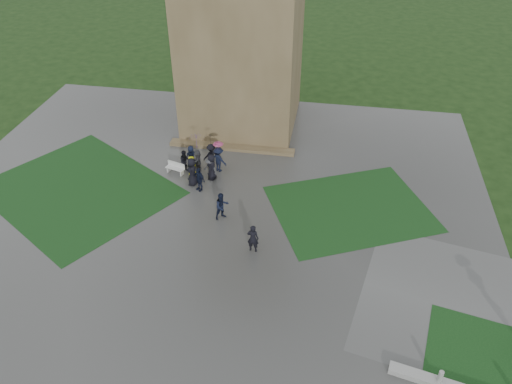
% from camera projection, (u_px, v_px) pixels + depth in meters
% --- Properties ---
extents(ground, '(120.00, 120.00, 0.00)m').
position_uv_depth(ground, '(191.00, 248.00, 27.24)').
color(ground, black).
extents(plaza, '(34.00, 34.00, 0.02)m').
position_uv_depth(plaza, '(201.00, 225.00, 28.83)').
color(plaza, '#383835').
rests_on(plaza, ground).
extents(lawn_inset_left, '(14.10, 13.46, 0.01)m').
position_uv_depth(lawn_inset_left, '(79.00, 190.00, 31.57)').
color(lawn_inset_left, black).
rests_on(lawn_inset_left, plaza).
extents(lawn_inset_right, '(11.12, 10.15, 0.01)m').
position_uv_depth(lawn_inset_right, '(350.00, 208.00, 30.04)').
color(lawn_inset_right, black).
rests_on(lawn_inset_right, plaza).
extents(tower, '(8.00, 8.00, 18.00)m').
position_uv_depth(tower, '(242.00, 2.00, 33.87)').
color(tower, brown).
rests_on(tower, ground).
extents(tower_plinth, '(9.00, 0.80, 0.22)m').
position_uv_depth(tower_plinth, '(232.00, 147.00, 35.60)').
color(tower_plinth, brown).
rests_on(tower_plinth, plaza).
extents(bench, '(1.36, 0.75, 0.75)m').
position_uv_depth(bench, '(176.00, 168.00, 32.94)').
color(bench, beige).
rests_on(bench, plaza).
extents(visitor_cluster, '(3.25, 3.82, 2.71)m').
position_uv_depth(visitor_cluster, '(203.00, 160.00, 32.41)').
color(visitor_cluster, black).
rests_on(visitor_cluster, plaza).
extents(pedestrian_mid, '(0.95, 0.92, 1.73)m').
position_uv_depth(pedestrian_mid, '(222.00, 206.00, 28.82)').
color(pedestrian_mid, black).
rests_on(pedestrian_mid, plaza).
extents(pedestrian_near, '(0.66, 0.46, 1.72)m').
position_uv_depth(pedestrian_near, '(253.00, 238.00, 26.56)').
color(pedestrian_near, black).
rests_on(pedestrian_near, plaza).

